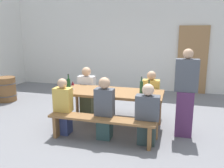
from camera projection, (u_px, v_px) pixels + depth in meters
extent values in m
plane|color=slate|center=(112.00, 126.00, 4.89)|extent=(24.00, 24.00, 0.00)
cube|color=silver|center=(140.00, 41.00, 7.80)|extent=(14.00, 0.20, 3.20)
cube|color=#9E7247|center=(192.00, 60.00, 7.35)|extent=(0.90, 0.06, 2.10)
cube|color=olive|center=(112.00, 93.00, 4.73)|extent=(2.02, 0.83, 0.05)
cylinder|color=olive|center=(63.00, 112.00, 4.73)|extent=(0.07, 0.07, 0.70)
cylinder|color=olive|center=(156.00, 121.00, 4.24)|extent=(0.07, 0.07, 0.70)
cylinder|color=olive|center=(77.00, 102.00, 5.39)|extent=(0.07, 0.07, 0.70)
cylinder|color=olive|center=(160.00, 109.00, 4.90)|extent=(0.07, 0.07, 0.70)
cube|color=olive|center=(101.00, 119.00, 4.13)|extent=(1.92, 0.30, 0.04)
cube|color=olive|center=(57.00, 126.00, 4.40)|extent=(0.06, 0.24, 0.41)
cube|color=olive|center=(150.00, 136.00, 3.95)|extent=(0.06, 0.24, 0.41)
cube|color=olive|center=(120.00, 97.00, 5.47)|extent=(1.92, 0.30, 0.04)
cube|color=olive|center=(86.00, 104.00, 5.74)|extent=(0.06, 0.24, 0.41)
cube|color=olive|center=(157.00, 110.00, 5.29)|extent=(0.06, 0.24, 0.41)
cylinder|color=#194723|center=(69.00, 85.00, 4.80)|extent=(0.08, 0.08, 0.23)
cylinder|color=#194723|center=(68.00, 77.00, 4.76)|extent=(0.03, 0.03, 0.09)
cylinder|color=black|center=(68.00, 74.00, 4.75)|extent=(0.03, 0.03, 0.01)
cylinder|color=#143319|center=(149.00, 92.00, 4.18)|extent=(0.07, 0.07, 0.25)
cylinder|color=#143319|center=(149.00, 83.00, 4.15)|extent=(0.03, 0.03, 0.09)
cylinder|color=black|center=(149.00, 80.00, 4.14)|extent=(0.03, 0.03, 0.01)
cylinder|color=#234C2D|center=(141.00, 87.00, 4.57)|extent=(0.07, 0.07, 0.23)
cylinder|color=#234C2D|center=(142.00, 79.00, 4.53)|extent=(0.02, 0.02, 0.08)
cylinder|color=black|center=(142.00, 77.00, 4.52)|extent=(0.03, 0.03, 0.01)
cylinder|color=silver|center=(73.00, 89.00, 4.91)|extent=(0.06, 0.06, 0.01)
cylinder|color=silver|center=(73.00, 87.00, 4.90)|extent=(0.01, 0.01, 0.08)
cone|color=maroon|center=(73.00, 83.00, 4.88)|extent=(0.07, 0.07, 0.08)
cylinder|color=silver|center=(100.00, 92.00, 4.68)|extent=(0.06, 0.06, 0.01)
cylinder|color=silver|center=(100.00, 90.00, 4.67)|extent=(0.01, 0.01, 0.07)
cone|color=#D18C93|center=(100.00, 86.00, 4.65)|extent=(0.06, 0.06, 0.09)
cube|color=navy|center=(64.00, 122.00, 4.52)|extent=(0.25, 0.24, 0.45)
cube|color=gold|center=(63.00, 100.00, 4.42)|extent=(0.33, 0.20, 0.45)
sphere|color=tan|center=(62.00, 83.00, 4.35)|extent=(0.18, 0.18, 0.18)
cube|color=#2F4B4B|center=(105.00, 127.00, 4.31)|extent=(0.25, 0.24, 0.45)
cube|color=#4C515B|center=(104.00, 102.00, 4.20)|extent=(0.34, 0.20, 0.49)
sphere|color=tan|center=(104.00, 83.00, 4.13)|extent=(0.21, 0.21, 0.21)
cube|color=#304343|center=(147.00, 131.00, 4.10)|extent=(0.30, 0.24, 0.45)
cube|color=#4C515B|center=(148.00, 107.00, 4.01)|extent=(0.40, 0.20, 0.42)
sphere|color=beige|center=(148.00, 90.00, 3.94)|extent=(0.20, 0.20, 0.20)
cube|color=#4C5234|center=(87.00, 105.00, 5.58)|extent=(0.29, 0.24, 0.45)
cube|color=silver|center=(87.00, 86.00, 5.48)|extent=(0.39, 0.20, 0.47)
sphere|color=tan|center=(86.00, 72.00, 5.40)|extent=(0.21, 0.21, 0.21)
cube|color=#395665|center=(150.00, 110.00, 5.19)|extent=(0.27, 0.24, 0.45)
cube|color=gold|center=(151.00, 90.00, 5.09)|extent=(0.36, 0.20, 0.46)
sphere|color=tan|center=(152.00, 75.00, 5.01)|extent=(0.19, 0.19, 0.19)
cube|color=#582E5B|center=(184.00, 114.00, 4.39)|extent=(0.31, 0.24, 0.86)
cube|color=#4C515B|center=(187.00, 75.00, 4.23)|extent=(0.41, 0.20, 0.59)
sphere|color=tan|center=(188.00, 54.00, 4.15)|extent=(0.18, 0.18, 0.18)
cylinder|color=brown|center=(6.00, 89.00, 6.63)|extent=(0.53, 0.53, 0.68)
torus|color=#4C4C51|center=(6.00, 83.00, 6.59)|extent=(0.56, 0.56, 0.02)
torus|color=#4C4C51|center=(7.00, 95.00, 6.67)|extent=(0.56, 0.56, 0.02)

